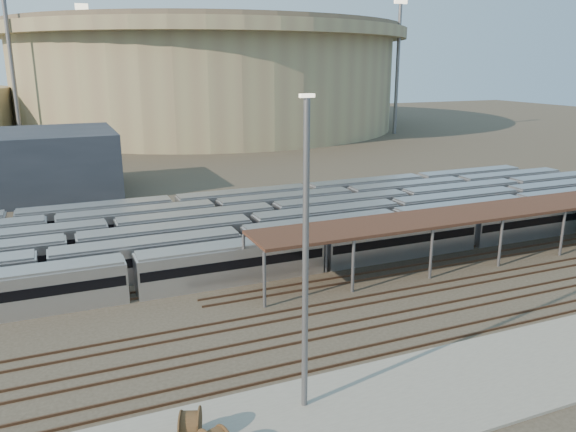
{
  "coord_description": "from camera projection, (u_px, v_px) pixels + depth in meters",
  "views": [
    {
      "loc": [
        -23.46,
        -40.3,
        20.26
      ],
      "look_at": [
        -1.29,
        12.0,
        4.69
      ],
      "focal_mm": 35.0,
      "sensor_mm": 36.0,
      "label": 1
    }
  ],
  "objects": [
    {
      "name": "floodlight_0",
      "position": [
        11.0,
        61.0,
        130.9
      ],
      "size": [
        4.0,
        1.0,
        38.4
      ],
      "color": "slate",
      "rests_on": "ground"
    },
    {
      "name": "ground",
      "position": [
        354.0,
        298.0,
        49.97
      ],
      "size": [
        420.0,
        420.0,
        0.0
      ],
      "primitive_type": "plane",
      "color": "#383026",
      "rests_on": "ground"
    },
    {
      "name": "empty_tracks",
      "position": [
        384.0,
        320.0,
        45.51
      ],
      "size": [
        170.0,
        9.62,
        0.18
      ],
      "color": "#4C3323",
      "rests_on": "ground"
    },
    {
      "name": "inspection_shed",
      "position": [
        515.0,
        209.0,
        60.48
      ],
      "size": [
        60.3,
        6.0,
        5.3
      ],
      "color": "slate",
      "rests_on": "ground"
    },
    {
      "name": "yard_light_pole",
      "position": [
        306.0,
        260.0,
        31.61
      ],
      "size": [
        0.81,
        0.36,
        18.49
      ],
      "color": "slate",
      "rests_on": "apron"
    },
    {
      "name": "subway_trains",
      "position": [
        243.0,
        229.0,
        64.38
      ],
      "size": [
        122.49,
        23.9,
        3.6
      ],
      "color": "silver",
      "rests_on": "ground"
    },
    {
      "name": "apron",
      "position": [
        403.0,
        399.0,
        34.74
      ],
      "size": [
        50.0,
        9.0,
        0.2
      ],
      "primitive_type": "cube",
      "color": "gray",
      "rests_on": "ground"
    },
    {
      "name": "stadium",
      "position": [
        208.0,
        75.0,
        179.34
      ],
      "size": [
        124.0,
        124.0,
        32.5
      ],
      "color": "gray",
      "rests_on": "ground"
    },
    {
      "name": "cable_reel_east",
      "position": [
        190.0,
        425.0,
        30.59
      ],
      "size": [
        1.65,
        2.13,
        1.88
      ],
      "primitive_type": "cylinder",
      "rotation": [
        0.0,
        1.57,
        -0.37
      ],
      "color": "#4F391F",
      "rests_on": "apron"
    },
    {
      "name": "floodlight_3",
      "position": [
        87.0,
        61.0,
        182.82
      ],
      "size": [
        4.0,
        1.0,
        38.4
      ],
      "color": "slate",
      "rests_on": "ground"
    },
    {
      "name": "floodlight_2",
      "position": [
        398.0,
        61.0,
        159.65
      ],
      "size": [
        4.0,
        1.0,
        38.4
      ],
      "color": "slate",
      "rests_on": "ground"
    }
  ]
}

